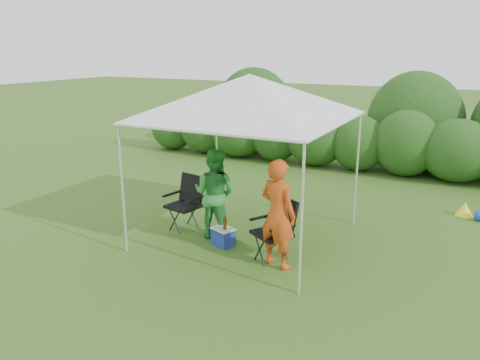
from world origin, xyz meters
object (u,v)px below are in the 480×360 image
at_px(canopy, 249,97).
at_px(chair_left, 187,199).
at_px(chair_right, 277,225).
at_px(woman, 215,193).
at_px(cooler, 223,236).
at_px(man, 278,214).

relative_size(canopy, chair_left, 3.14).
xyz_separation_m(chair_right, woman, (-1.32, 0.34, 0.24)).
distance_m(chair_right, cooler, 1.08).
bearing_deg(woman, chair_right, 161.82).
height_order(chair_right, man, man).
bearing_deg(chair_right, woman, -162.98).
bearing_deg(woman, chair_left, -15.71).
bearing_deg(cooler, canopy, 90.69).
distance_m(canopy, cooler, 2.38).
distance_m(chair_left, woman, 0.74).
bearing_deg(chair_right, chair_left, -162.14).
bearing_deg(woman, cooler, 134.47).
height_order(canopy, man, canopy).
relative_size(canopy, cooler, 6.88).
height_order(woman, cooler, woman).
distance_m(man, cooler, 1.33).
bearing_deg(chair_left, chair_right, -2.04).
height_order(chair_left, cooler, chair_left).
height_order(man, woman, man).
bearing_deg(chair_left, man, -7.30).
distance_m(chair_right, chair_left, 2.06).
bearing_deg(cooler, man, 6.69).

